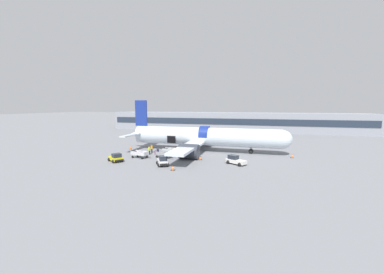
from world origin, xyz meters
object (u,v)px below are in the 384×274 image
baggage_cart_empty (164,155)px  suitcase_on_tarmac_spare (158,151)px  airplane (202,137)px  baggage_tug_mid (163,161)px  baggage_tug_rear (235,160)px  baggage_tug_lead (116,158)px  ground_crew_driver (149,150)px  suitcase_on_tarmac_upright (156,153)px  baggage_cart_loading (170,151)px  ground_crew_loader_a (152,148)px  baggage_cart_queued (140,155)px  ground_crew_loader_b (191,149)px

baggage_cart_empty → suitcase_on_tarmac_spare: baggage_cart_empty is taller
airplane → baggage_tug_mid: size_ratio=11.48×
baggage_tug_mid → baggage_tug_rear: size_ratio=0.83×
baggage_tug_lead → baggage_tug_rear: size_ratio=0.88×
airplane → ground_crew_driver: airplane is taller
baggage_tug_mid → ground_crew_driver: (-5.51, 6.74, 0.20)m
suitcase_on_tarmac_upright → airplane: bearing=37.9°
baggage_tug_rear → suitcase_on_tarmac_upright: (-14.59, 3.16, -0.25)m
baggage_cart_loading → baggage_tug_lead: bearing=-123.6°
baggage_tug_lead → baggage_cart_empty: size_ratio=0.84×
baggage_tug_mid → ground_crew_loader_a: size_ratio=1.76×
baggage_cart_queued → ground_crew_driver: (0.30, 2.90, 0.27)m
suitcase_on_tarmac_upright → baggage_tug_lead: bearing=-119.5°
baggage_cart_queued → baggage_cart_empty: bearing=15.7°
airplane → suitcase_on_tarmac_upright: size_ratio=40.67×
baggage_cart_queued → suitcase_on_tarmac_spare: 5.32m
ground_crew_loader_b → baggage_cart_empty: bearing=-129.1°
baggage_tug_mid → baggage_tug_lead: bearing=177.9°
baggage_cart_queued → ground_crew_loader_b: bearing=35.9°
baggage_tug_rear → suitcase_on_tarmac_spare: (-15.12, 5.24, -0.29)m
baggage_cart_queued → baggage_cart_empty: size_ratio=1.09×
baggage_tug_mid → baggage_tug_rear: 10.94m
baggage_cart_empty → ground_crew_loader_b: (3.47, 4.27, 0.37)m
baggage_cart_queued → suitcase_on_tarmac_upright: bearing=65.2°
airplane → ground_crew_loader_b: 4.13m
baggage_tug_mid → baggage_cart_loading: 9.29m
baggage_cart_loading → ground_crew_driver: bearing=-144.5°
baggage_tug_mid → ground_crew_loader_b: ground_crew_loader_b is taller
ground_crew_driver → baggage_cart_loading: bearing=35.5°
baggage_tug_lead → baggage_tug_rear: (18.38, 3.53, 0.01)m
baggage_tug_mid → ground_crew_driver: 8.71m
suitcase_on_tarmac_upright → suitcase_on_tarmac_spare: (-0.53, 2.08, -0.04)m
ground_crew_loader_a → baggage_tug_mid: bearing=-55.1°
baggage_cart_empty → suitcase_on_tarmac_upright: (-2.52, 2.04, -0.16)m
baggage_cart_loading → suitcase_on_tarmac_upright: baggage_cart_loading is taller
ground_crew_loader_a → ground_crew_driver: bearing=-79.3°
baggage_cart_loading → ground_crew_loader_a: bearing=-169.3°
baggage_cart_queued → baggage_cart_empty: 4.13m
baggage_cart_loading → baggage_cart_empty: bearing=-82.4°
baggage_cart_empty → baggage_tug_rear: bearing=-5.3°
baggage_tug_rear → baggage_cart_empty: bearing=174.7°
baggage_tug_lead → baggage_cart_queued: baggage_tug_lead is taller
baggage_tug_lead → ground_crew_loader_b: ground_crew_loader_b is taller
baggage_tug_rear → ground_crew_loader_a: size_ratio=2.12×
baggage_tug_lead → baggage_cart_queued: 4.25m
baggage_tug_rear → ground_crew_driver: size_ratio=2.12×
ground_crew_driver → suitcase_on_tarmac_spare: ground_crew_driver is taller
baggage_tug_mid → baggage_cart_queued: 6.96m
suitcase_on_tarmac_upright → suitcase_on_tarmac_spare: 2.15m
baggage_cart_empty → suitcase_on_tarmac_spare: (-3.05, 4.12, -0.20)m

